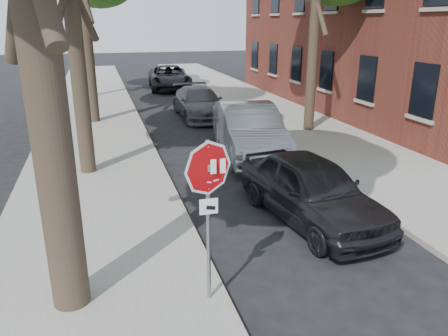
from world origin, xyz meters
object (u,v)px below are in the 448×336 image
Objects in this scene: car_b at (249,130)px; car_c at (199,103)px; stop_sign at (208,192)px; car_a at (311,189)px; car_d at (169,77)px.

car_c is at bearing 99.21° from car_b.
stop_sign reaches higher than car_c.
stop_sign reaches higher than car_a.
stop_sign reaches higher than car_b.
car_b is at bearing 66.62° from stop_sign.
car_c is 0.87× the size of car_d.
car_b reaches higher than car_c.
car_d is (0.11, 9.31, 0.07)m from car_c.
car_c is at bearing -86.48° from car_d.
car_b reaches higher than car_d.
car_b is (0.33, 5.19, 0.11)m from car_a.
stop_sign is 0.51× the size of car_b.
car_d reaches higher than car_c.
car_c is at bearing 77.69° from stop_sign.
car_d is (0.19, 20.86, 0.02)m from car_a.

